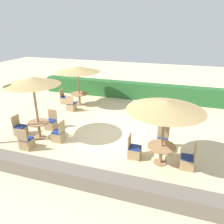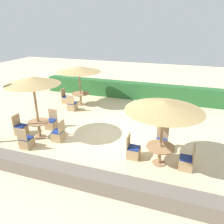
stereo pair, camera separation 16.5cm
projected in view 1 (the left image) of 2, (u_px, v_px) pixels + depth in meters
name	position (u px, v px, depth m)	size (l,w,h in m)	color
ground_plane	(108.00, 135.00, 9.90)	(40.00, 40.00, 0.00)	beige
hedge_row	(135.00, 91.00, 14.57)	(13.00, 0.70, 1.08)	#28602D
stone_border	(73.00, 176.00, 6.86)	(10.00, 0.56, 0.51)	#6B6056
parasol_back_left	(78.00, 69.00, 12.77)	(2.60, 2.60, 2.39)	#93704C
round_table_back_left	(79.00, 96.00, 13.39)	(1.07, 1.07, 0.74)	#93704C
patio_chair_back_left_west	(65.00, 99.00, 13.75)	(0.46, 0.46, 0.93)	tan
patio_chair_back_left_south	(71.00, 106.00, 12.63)	(0.46, 0.46, 0.93)	tan
parasol_front_left	(32.00, 81.00, 8.73)	(2.24, 2.24, 2.73)	#93704C
round_table_front_left	(39.00, 126.00, 9.48)	(0.91, 0.91, 0.75)	#93704C
patio_chair_front_left_east	(59.00, 135.00, 9.32)	(0.46, 0.46, 0.93)	tan
patio_chair_front_left_west	(20.00, 130.00, 9.82)	(0.46, 0.46, 0.93)	tan
patio_chair_front_left_south	(27.00, 143.00, 8.75)	(0.46, 0.46, 0.93)	tan
patio_chair_front_left_north	(51.00, 124.00, 10.39)	(0.46, 0.46, 0.93)	tan
parasol_front_right	(166.00, 106.00, 7.10)	(2.59, 2.59, 2.38)	#93704C
round_table_front_right	(161.00, 150.00, 7.73)	(1.00, 1.00, 0.70)	#93704C
patio_chair_front_right_north	(162.00, 144.00, 8.67)	(0.46, 0.46, 0.93)	tan
patio_chair_front_right_east	(187.00, 162.00, 7.55)	(0.46, 0.46, 0.93)	tan
patio_chair_front_right_west	(134.00, 151.00, 8.16)	(0.46, 0.46, 0.93)	tan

